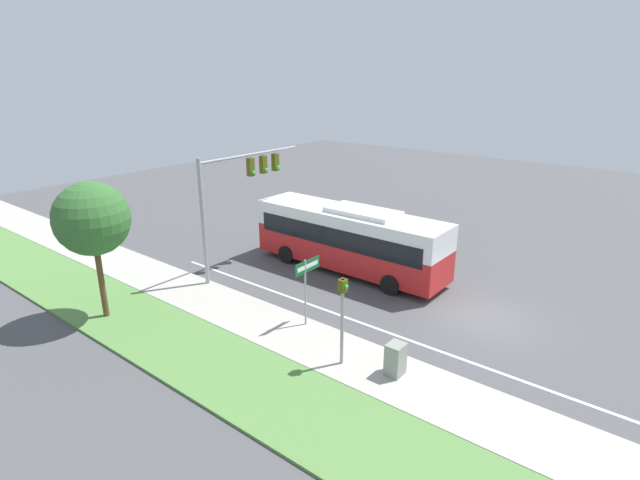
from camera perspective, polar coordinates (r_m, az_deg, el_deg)
name	(u,v)px	position (r m, az deg, el deg)	size (l,w,h in m)	color
ground_plane	(486,318)	(22.36, 18.41, -8.49)	(80.00, 80.00, 0.00)	#4C4C4F
sidewalk	(415,386)	(17.35, 10.81, -16.12)	(2.80, 80.00, 0.12)	#ADA89E
grass_verge	(360,440)	(15.14, 4.64, -21.86)	(3.60, 80.00, 0.10)	#568442
lane_divider_near	(449,354)	(19.38, 14.53, -12.54)	(0.14, 30.00, 0.01)	silver
bus	(349,236)	(25.49, 3.39, 0.42)	(2.75, 10.44, 3.42)	red
signal_gantry	(239,185)	(24.93, -9.27, 6.25)	(6.61, 0.41, 6.18)	#939399
pedestrian_signal	(342,309)	(17.07, 2.58, -7.86)	(0.28, 0.34, 3.32)	#939399
street_sign	(307,279)	(19.75, -1.55, -4.43)	(1.45, 0.08, 2.91)	#939399
utility_cabinet	(395,359)	(17.43, 8.62, -13.31)	(0.63, 0.55, 1.14)	gray
roadside_tree	(92,219)	(21.63, -24.62, 2.18)	(2.96, 2.96, 5.73)	brown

